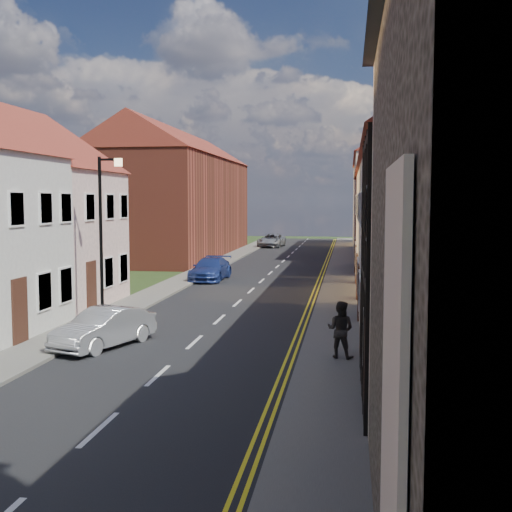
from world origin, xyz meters
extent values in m
cube|color=black|center=(0.00, 30.00, 0.01)|extent=(7.00, 90.00, 0.02)
cube|color=slate|center=(-4.40, 30.00, 0.06)|extent=(1.80, 90.00, 0.12)
cube|color=slate|center=(4.40, 30.00, 0.06)|extent=(1.80, 90.00, 0.12)
cube|color=#BAB6AF|center=(9.30, 18.10, 3.00)|extent=(8.00, 5.80, 6.00)
cube|color=white|center=(9.30, 23.50, 3.00)|extent=(8.00, 5.00, 6.00)
cube|color=brown|center=(9.30, 21.60, 8.20)|extent=(0.60, 0.60, 1.60)
cube|color=white|center=(9.30, 28.90, 3.00)|extent=(8.00, 5.80, 6.00)
cube|color=brown|center=(9.30, 26.60, 8.20)|extent=(0.60, 0.60, 1.60)
cube|color=#BAB6AF|center=(9.30, 34.30, 3.00)|extent=(8.00, 5.00, 6.00)
cube|color=brown|center=(9.30, 32.40, 8.20)|extent=(0.60, 0.60, 1.60)
cube|color=brown|center=(9.30, 39.70, 3.00)|extent=(8.00, 5.80, 6.00)
cube|color=brown|center=(9.30, 37.40, 8.20)|extent=(0.60, 0.60, 1.60)
cube|color=#FFD8C9|center=(-9.30, 23.85, 2.90)|extent=(8.00, 6.10, 5.80)
cube|color=white|center=(9.30, 55.00, 4.00)|extent=(8.00, 24.00, 8.00)
cube|color=brown|center=(-9.30, 50.00, 4.00)|extent=(8.00, 24.00, 8.00)
cylinder|color=black|center=(-3.90, 20.00, 3.12)|extent=(0.12, 0.12, 6.00)
cube|color=black|center=(-3.55, 20.00, 6.02)|extent=(0.70, 0.08, 0.08)
cube|color=#FFD899|center=(-3.20, 20.00, 5.92)|extent=(0.25, 0.15, 0.28)
imported|color=#9FA0A6|center=(-2.62, 16.95, 0.61)|extent=(2.46, 3.95, 1.23)
imported|color=navy|center=(-2.97, 34.00, 0.65)|extent=(1.93, 4.51, 1.30)
imported|color=gray|center=(-2.68, 60.82, 0.67)|extent=(2.58, 4.95, 1.33)
imported|color=black|center=(4.69, 16.20, 0.93)|extent=(0.94, 0.83, 1.63)
camera|label=1|loc=(4.91, -1.87, 4.57)|focal=45.00mm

